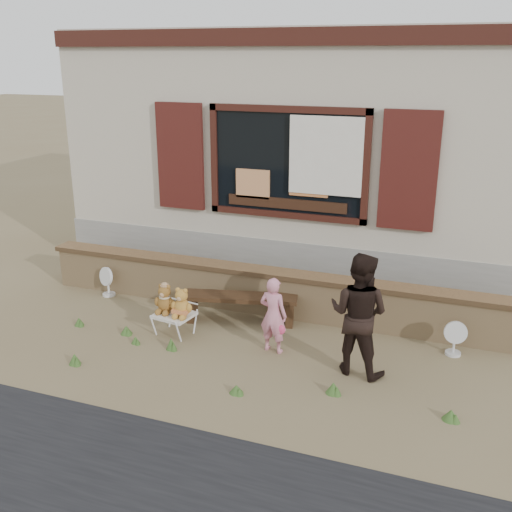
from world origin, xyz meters
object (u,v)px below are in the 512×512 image
at_px(folding_chair, 174,316).
at_px(teddy_bear_right, 182,302).
at_px(bench, 240,302).
at_px(adult, 359,314).
at_px(child, 273,315).
at_px(teddy_bear_left, 165,298).

bearing_deg(folding_chair, teddy_bear_right, 0.00).
height_order(bench, teddy_bear_right, teddy_bear_right).
bearing_deg(folding_chair, adult, 6.06).
bearing_deg(child, adult, 179.88).
distance_m(bench, teddy_bear_right, 0.91).
height_order(bench, teddy_bear_left, teddy_bear_left).
distance_m(folding_chair, adult, 2.55).
bearing_deg(teddy_bear_right, bench, 60.69).
height_order(folding_chair, teddy_bear_right, teddy_bear_right).
bearing_deg(child, teddy_bear_left, 6.91).
xyz_separation_m(teddy_bear_left, adult, (2.64, -0.15, 0.24)).
xyz_separation_m(bench, folding_chair, (-0.69, -0.68, -0.03)).
xyz_separation_m(bench, adult, (1.81, -0.81, 0.45)).
height_order(teddy_bear_right, adult, adult).
bearing_deg(adult, teddy_bear_right, 8.65).
height_order(bench, child, child).
distance_m(teddy_bear_left, child, 1.54).
relative_size(folding_chair, teddy_bear_right, 1.34).
distance_m(bench, folding_chair, 0.97).
bearing_deg(adult, teddy_bear_left, 7.97).
bearing_deg(adult, child, 3.88).
height_order(teddy_bear_left, adult, adult).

